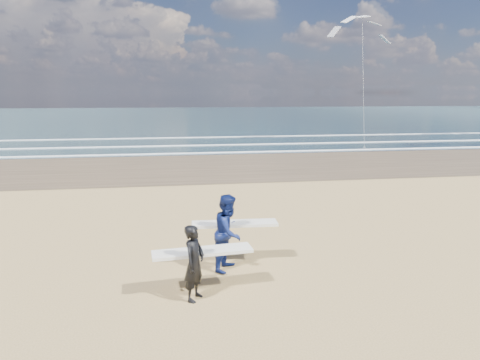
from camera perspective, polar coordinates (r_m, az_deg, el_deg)
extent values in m
cube|color=#4C3A29|center=(33.65, 29.11, 2.64)|extent=(220.00, 12.00, 0.01)
cube|color=#172C34|center=(82.94, 5.62, 8.50)|extent=(220.00, 100.00, 0.02)
cube|color=white|center=(37.50, 24.66, 3.89)|extent=(220.00, 0.50, 0.05)
cube|color=white|center=(41.47, 21.11, 4.81)|extent=(220.00, 0.50, 0.05)
cube|color=white|center=(47.18, 17.20, 5.80)|extent=(220.00, 0.50, 0.05)
imported|color=black|center=(9.29, -6.12, -10.93)|extent=(0.64, 0.72, 1.66)
cube|color=white|center=(9.59, -5.03, -9.47)|extent=(2.24, 0.73, 0.07)
imported|color=#0E1B51|center=(10.73, -1.51, -6.97)|extent=(1.10, 1.18, 1.93)
cube|color=white|center=(11.05, -0.72, -5.82)|extent=(2.22, 0.64, 0.07)
cube|color=slate|center=(35.93, 16.25, 4.20)|extent=(0.12, 0.12, 0.10)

